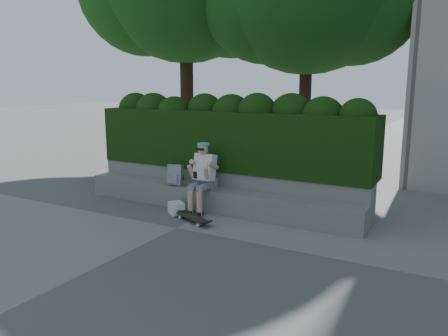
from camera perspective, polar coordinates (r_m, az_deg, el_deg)
The scene contains 8 objects.
ground at distance 7.81m, azimuth -6.21°, elevation -7.81°, with size 80.00×80.00×0.00m, color slate.
bench_ledge at distance 8.75m, azimuth -1.49°, elevation -4.15°, with size 6.00×0.45×0.45m, color gray.
planter_wall at distance 9.11m, azimuth 0.03°, elevation -2.56°, with size 6.00×0.50×0.75m, color gray.
hedge at distance 9.13m, azimuth 0.72°, elevation 3.69°, with size 6.00×1.00×1.20m, color black.
person at distance 8.53m, azimuth -2.73°, elevation -0.92°, with size 0.40×0.76×1.38m.
skateboard at distance 8.12m, azimuth -4.08°, elevation -6.48°, with size 0.88×0.54×0.09m.
backpack_plaid at distance 9.01m, azimuth -6.41°, elevation -0.90°, with size 0.29×0.16×0.43m, color #A6A6AB.
backpack_ground at distance 8.61m, azimuth -6.25°, elevation -5.24°, with size 0.35×0.25×0.23m, color white.
Camera 1 is at (4.32, -6.01, 2.50)m, focal length 35.00 mm.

